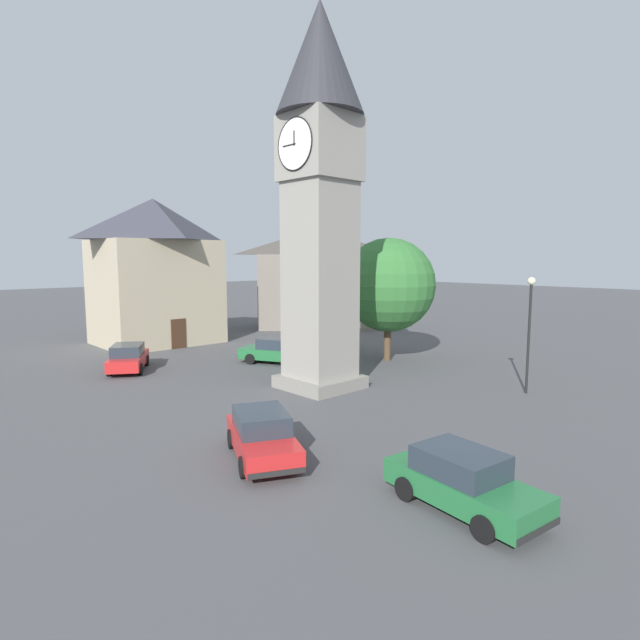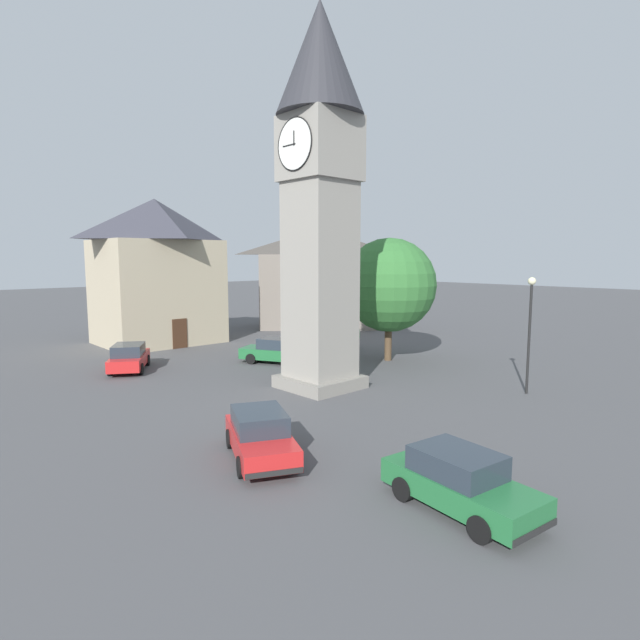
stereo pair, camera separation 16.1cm
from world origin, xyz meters
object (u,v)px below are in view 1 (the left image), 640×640
Objects in this scene: pedestrian at (356,335)px; building_terrace_right at (155,270)px; lamp_post at (530,317)px; clock_tower at (320,166)px; car_red_corner at (275,351)px; car_silver_kerb at (128,358)px; tree at (388,285)px; building_shop_left at (317,277)px; car_white_side at (463,481)px; car_blue_kerb at (262,435)px.

building_terrace_right reaches higher than pedestrian.
clock_tower is at bearing 40.41° from lamp_post.
clock_tower is 11.83m from car_red_corner.
car_red_corner is (6.18, -2.05, -9.87)m from clock_tower.
car_silver_kerb is 0.58× the size of tree.
car_red_corner is 7.17m from pedestrian.
car_silver_kerb is (10.16, 5.34, -9.87)m from clock_tower.
building_shop_left is (10.16, -12.91, 3.82)m from car_red_corner.
tree is 0.71× the size of building_terrace_right.
car_red_corner is at bearing 53.92° from tree.
building_shop_left reaches higher than tree.
car_white_side is (-21.59, 0.47, 0.00)m from car_silver_kerb.
car_silver_kerb is at bearing 106.92° from building_shop_left.
building_terrace_right reaches higher than tree.
car_red_corner is 14.60m from lamp_post.
car_red_corner is 13.01m from building_terrace_right.
building_terrace_right is (12.13, 8.93, 4.43)m from pedestrian.
car_blue_kerb is at bearing 172.05° from car_silver_kerb.
car_white_side is at bearing 168.36° from building_terrace_right.
clock_tower is 1.71× the size of building_terrace_right.
car_silver_kerb is 15.86m from tree.
car_white_side is 23.06m from pedestrian.
building_shop_left reaches higher than car_blue_kerb.
building_shop_left is at bearing -19.86° from lamp_post.
building_shop_left is at bearing -46.12° from car_blue_kerb.
lamp_post is (-23.81, 8.60, -0.96)m from building_shop_left.
clock_tower reaches higher than pedestrian.
clock_tower is 9.95m from tree.
car_silver_kerb is 8.40m from car_red_corner.
building_shop_left is at bearing -26.91° from tree.
car_silver_kerb is at bearing -1.25° from car_white_side.
building_shop_left is 2.13× the size of lamp_post.
clock_tower is 16.19m from car_white_side.
car_red_corner is 16.87m from building_shop_left.
tree is 0.65× the size of building_shop_left.
tree is 17.78m from building_terrace_right.
car_red_corner is 2.62× the size of pedestrian.
car_white_side is at bearing 139.31° from pedestrian.
tree is at bearing 153.09° from building_shop_left.
clock_tower reaches higher than car_white_side.
tree reaches higher than car_white_side.
clock_tower is at bearing -26.95° from car_white_side.
building_shop_left reaches higher than lamp_post.
pedestrian is at bearing -40.69° from car_white_side.
clock_tower is 4.12× the size of car_red_corner.
clock_tower is at bearing -54.92° from car_blue_kerb.
car_blue_kerb and car_red_corner have the same top height.
tree is (2.05, -7.72, -5.94)m from clock_tower.
car_blue_kerb is 20.18m from pedestrian.
pedestrian is at bearing -105.75° from car_silver_kerb.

